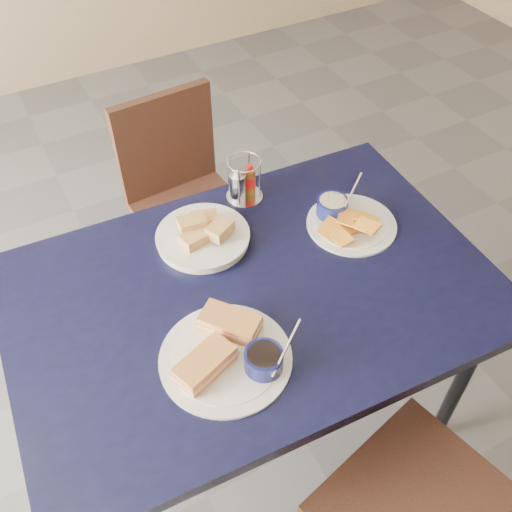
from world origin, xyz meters
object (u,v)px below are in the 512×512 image
dining_table (253,304)px  plantain_plate (344,218)px  sandwich_plate (229,352)px  chair_far (182,186)px  bread_basket (203,235)px  condiment_caddy (243,183)px

dining_table → plantain_plate: size_ratio=4.99×
sandwich_plate → chair_far: bearing=74.9°
dining_table → bread_basket: bread_basket is taller
chair_far → bread_basket: 0.66m
sandwich_plate → dining_table: bearing=47.1°
plantain_plate → condiment_caddy: 0.31m
dining_table → sandwich_plate: (-0.15, -0.16, 0.09)m
dining_table → chair_far: bearing=82.2°
sandwich_plate → bread_basket: (0.11, 0.38, -0.00)m
condiment_caddy → chair_far: bearing=94.2°
dining_table → plantain_plate: (0.35, 0.10, 0.08)m
dining_table → condiment_caddy: (0.14, 0.33, 0.12)m
dining_table → bread_basket: bearing=100.1°
plantain_plate → bread_basket: plantain_plate is taller
dining_table → condiment_caddy: size_ratio=9.41×
chair_far → condiment_caddy: bearing=-85.8°
sandwich_plate → condiment_caddy: (0.29, 0.49, 0.03)m
bread_basket → condiment_caddy: size_ratio=1.89×
chair_far → plantain_plate: bearing=-71.1°
chair_far → dining_table: bearing=-97.8°
bread_basket → dining_table: bearing=-79.9°
sandwich_plate → plantain_plate: same height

